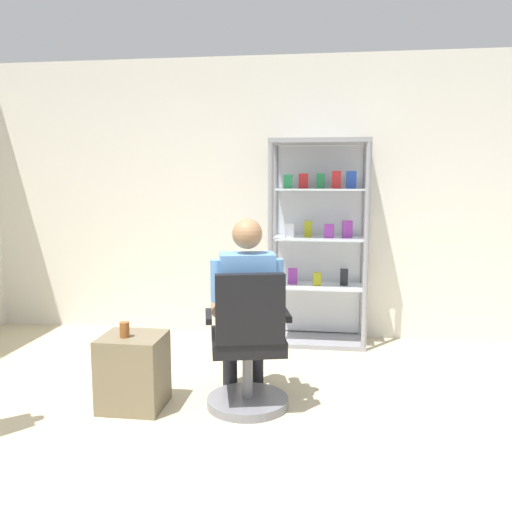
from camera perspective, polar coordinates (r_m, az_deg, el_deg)
name	(u,v)px	position (r m, az deg, el deg)	size (l,w,h in m)	color
ground_plane	(216,511)	(2.81, -4.25, -25.30)	(7.20, 7.20, 0.00)	#C6B793
back_wall	(279,199)	(5.32, 2.44, 6.06)	(6.00, 0.10, 2.70)	silver
display_cabinet_main	(319,241)	(5.09, 6.66, 1.60)	(0.90, 0.45, 1.90)	gray
office_chair	(248,353)	(3.65, -0.83, -10.25)	(0.61, 0.58, 0.96)	slate
seated_shopkeeper	(246,301)	(3.72, -1.06, -4.80)	(0.55, 0.62, 1.29)	black
storage_crate	(133,371)	(3.83, -12.86, -11.83)	(0.42, 0.38, 0.50)	#72664C
tea_glass	(125,330)	(3.71, -13.74, -7.58)	(0.06, 0.06, 0.10)	brown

